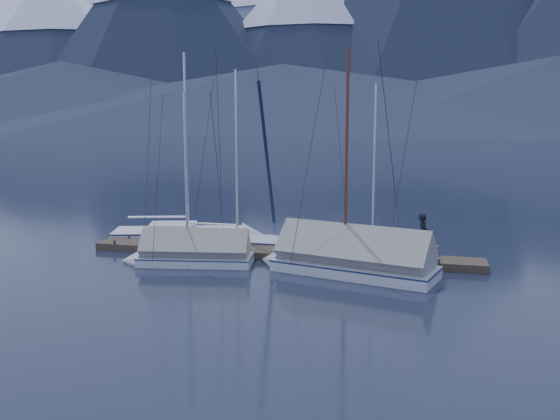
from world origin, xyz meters
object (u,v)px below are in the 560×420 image
object	(u,v)px
sailboat_open_right	(381,247)
sailboat_open_mid	(247,244)
person	(423,235)
sailboat_open_left	(199,235)
sailboat_covered_near	(341,261)
sailboat_covered_far	(185,255)

from	to	relation	value
sailboat_open_right	sailboat_open_mid	bearing A→B (deg)	-172.15
sailboat_open_right	person	size ratio (longest dim) A/B	4.60
sailboat_open_left	sailboat_open_mid	xyz separation A→B (m)	(3.04, -1.22, -0.02)
person	sailboat_covered_near	bearing A→B (deg)	139.87
sailboat_open_left	sailboat_covered_far	distance (m)	5.40
sailboat_open_right	sailboat_covered_far	world-z (taller)	sailboat_open_right
sailboat_open_left	sailboat_open_right	distance (m)	9.54
sailboat_covered_far	person	distance (m)	10.40
sailboat_open_left	person	size ratio (longest dim) A/B	5.57
sailboat_covered_near	sailboat_open_mid	bearing A→B (deg)	144.56
sailboat_open_mid	sailboat_covered_near	size ratio (longest dim) A/B	0.95
sailboat_open_mid	sailboat_open_right	xyz separation A→B (m)	(6.50, 0.90, -0.01)
sailboat_open_left	person	distance (m)	11.82
sailboat_open_left	sailboat_covered_far	size ratio (longest dim) A/B	1.30
sailboat_open_right	sailboat_covered_near	xyz separation A→B (m)	(-1.27, -4.62, 0.35)
sailboat_open_right	sailboat_open_left	bearing A→B (deg)	178.05
sailboat_open_right	person	distance (m)	3.17
sailboat_open_left	sailboat_covered_near	size ratio (longest dim) A/B	1.05
sailboat_open_mid	sailboat_open_right	world-z (taller)	sailboat_open_mid
sailboat_open_right	sailboat_covered_near	world-z (taller)	sailboat_covered_near
sailboat_open_left	sailboat_covered_near	bearing A→B (deg)	-30.85
sailboat_open_right	sailboat_covered_near	bearing A→B (deg)	-105.35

